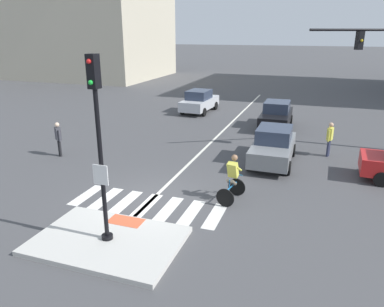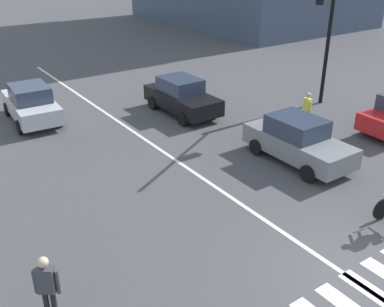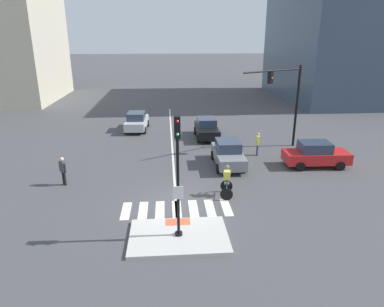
{
  "view_description": "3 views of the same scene",
  "coord_description": "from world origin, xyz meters",
  "px_view_note": "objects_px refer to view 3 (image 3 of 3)",
  "views": [
    {
      "loc": [
        5.27,
        -10.84,
        5.77
      ],
      "look_at": [
        0.49,
        2.91,
        0.88
      ],
      "focal_mm": 34.2,
      "sensor_mm": 36.0,
      "label": 1
    },
    {
      "loc": [
        -7.87,
        -4.51,
        7.27
      ],
      "look_at": [
        -1.13,
        5.23,
        1.62
      ],
      "focal_mm": 42.01,
      "sensor_mm": 36.0,
      "label": 2
    },
    {
      "loc": [
        -0.39,
        -15.69,
        8.11
      ],
      "look_at": [
        1.04,
        3.4,
        1.54
      ],
      "focal_mm": 32.34,
      "sensor_mm": 36.0,
      "label": 3
    }
  ],
  "objects_px": {
    "car_black_eastbound_far": "(207,128)",
    "pedestrian_at_curb_left": "(63,169)",
    "signal_pole": "(178,167)",
    "car_grey_eastbound_mid": "(228,153)",
    "car_silver_westbound_distant": "(137,121)",
    "cyclist": "(227,180)",
    "pedestrian_waiting_far_side": "(258,142)",
    "car_red_cross_right": "(316,154)",
    "traffic_light_mast": "(287,95)"
  },
  "relations": [
    {
      "from": "signal_pole",
      "to": "cyclist",
      "type": "relative_size",
      "value": 3.04
    },
    {
      "from": "traffic_light_mast",
      "to": "car_silver_westbound_distant",
      "type": "bearing_deg",
      "value": 151.76
    },
    {
      "from": "car_red_cross_right",
      "to": "car_grey_eastbound_mid",
      "type": "bearing_deg",
      "value": 173.85
    },
    {
      "from": "traffic_light_mast",
      "to": "car_grey_eastbound_mid",
      "type": "distance_m",
      "value": 6.66
    },
    {
      "from": "car_silver_westbound_distant",
      "to": "car_black_eastbound_far",
      "type": "xyz_separation_m",
      "value": [
        5.97,
        -2.91,
        0.0
      ]
    },
    {
      "from": "car_grey_eastbound_mid",
      "to": "cyclist",
      "type": "bearing_deg",
      "value": -100.75
    },
    {
      "from": "car_black_eastbound_far",
      "to": "pedestrian_at_curb_left",
      "type": "xyz_separation_m",
      "value": [
        -9.18,
        -8.96,
        0.17
      ]
    },
    {
      "from": "car_silver_westbound_distant",
      "to": "car_grey_eastbound_mid",
      "type": "distance_m",
      "value": 11.52
    },
    {
      "from": "car_red_cross_right",
      "to": "pedestrian_waiting_far_side",
      "type": "distance_m",
      "value": 4.01
    },
    {
      "from": "pedestrian_waiting_far_side",
      "to": "cyclist",
      "type": "bearing_deg",
      "value": -117.54
    },
    {
      "from": "signal_pole",
      "to": "car_grey_eastbound_mid",
      "type": "height_order",
      "value": "signal_pole"
    },
    {
      "from": "car_silver_westbound_distant",
      "to": "car_black_eastbound_far",
      "type": "distance_m",
      "value": 6.64
    },
    {
      "from": "car_red_cross_right",
      "to": "pedestrian_at_curb_left",
      "type": "bearing_deg",
      "value": -173.23
    },
    {
      "from": "car_silver_westbound_distant",
      "to": "signal_pole",
      "type": "bearing_deg",
      "value": -80.23
    },
    {
      "from": "pedestrian_waiting_far_side",
      "to": "car_silver_westbound_distant",
      "type": "bearing_deg",
      "value": 139.84
    },
    {
      "from": "signal_pole",
      "to": "car_black_eastbound_far",
      "type": "height_order",
      "value": "signal_pole"
    },
    {
      "from": "cyclist",
      "to": "pedestrian_waiting_far_side",
      "type": "xyz_separation_m",
      "value": [
        3.27,
        6.28,
        0.11
      ]
    },
    {
      "from": "car_black_eastbound_far",
      "to": "pedestrian_waiting_far_side",
      "type": "relative_size",
      "value": 2.46
    },
    {
      "from": "traffic_light_mast",
      "to": "car_black_eastbound_far",
      "type": "relative_size",
      "value": 1.47
    },
    {
      "from": "cyclist",
      "to": "car_black_eastbound_far",
      "type": "bearing_deg",
      "value": 88.96
    },
    {
      "from": "signal_pole",
      "to": "cyclist",
      "type": "xyz_separation_m",
      "value": [
        2.7,
        3.93,
        -2.34
      ]
    },
    {
      "from": "traffic_light_mast",
      "to": "car_red_cross_right",
      "type": "relative_size",
      "value": 1.46
    },
    {
      "from": "pedestrian_at_curb_left",
      "to": "cyclist",
      "type": "bearing_deg",
      "value": -12.79
    },
    {
      "from": "car_black_eastbound_far",
      "to": "car_grey_eastbound_mid",
      "type": "distance_m",
      "value": 6.55
    },
    {
      "from": "car_black_eastbound_far",
      "to": "cyclist",
      "type": "relative_size",
      "value": 2.45
    },
    {
      "from": "car_grey_eastbound_mid",
      "to": "car_silver_westbound_distant",
      "type": "bearing_deg",
      "value": 125.07
    },
    {
      "from": "car_red_cross_right",
      "to": "pedestrian_at_curb_left",
      "type": "distance_m",
      "value": 15.57
    },
    {
      "from": "car_silver_westbound_distant",
      "to": "car_grey_eastbound_mid",
      "type": "xyz_separation_m",
      "value": [
        6.62,
        -9.43,
        0.0
      ]
    },
    {
      "from": "signal_pole",
      "to": "car_silver_westbound_distant",
      "type": "height_order",
      "value": "signal_pole"
    },
    {
      "from": "car_silver_westbound_distant",
      "to": "car_red_cross_right",
      "type": "height_order",
      "value": "same"
    },
    {
      "from": "car_black_eastbound_far",
      "to": "car_red_cross_right",
      "type": "xyz_separation_m",
      "value": [
        6.27,
        -7.13,
        0.0
      ]
    },
    {
      "from": "car_red_cross_right",
      "to": "car_grey_eastbound_mid",
      "type": "distance_m",
      "value": 5.65
    },
    {
      "from": "traffic_light_mast",
      "to": "cyclist",
      "type": "xyz_separation_m",
      "value": [
        -5.64,
        -7.78,
        -3.18
      ]
    },
    {
      "from": "car_red_cross_right",
      "to": "car_grey_eastbound_mid",
      "type": "height_order",
      "value": "same"
    },
    {
      "from": "pedestrian_at_curb_left",
      "to": "pedestrian_waiting_far_side",
      "type": "distance_m",
      "value": 12.97
    },
    {
      "from": "car_grey_eastbound_mid",
      "to": "pedestrian_at_curb_left",
      "type": "bearing_deg",
      "value": -166.07
    },
    {
      "from": "pedestrian_waiting_far_side",
      "to": "car_black_eastbound_far",
      "type": "bearing_deg",
      "value": 123.07
    },
    {
      "from": "car_grey_eastbound_mid",
      "to": "car_red_cross_right",
      "type": "bearing_deg",
      "value": -6.15
    },
    {
      "from": "car_silver_westbound_distant",
      "to": "car_black_eastbound_far",
      "type": "bearing_deg",
      "value": -25.98
    },
    {
      "from": "signal_pole",
      "to": "car_silver_westbound_distant",
      "type": "relative_size",
      "value": 1.22
    },
    {
      "from": "signal_pole",
      "to": "car_red_cross_right",
      "type": "xyz_separation_m",
      "value": [
        9.17,
        7.8,
        -2.4
      ]
    },
    {
      "from": "car_grey_eastbound_mid",
      "to": "traffic_light_mast",
      "type": "bearing_deg",
      "value": 34.52
    },
    {
      "from": "traffic_light_mast",
      "to": "car_silver_westbound_distant",
      "type": "relative_size",
      "value": 1.45
    },
    {
      "from": "car_grey_eastbound_mid",
      "to": "pedestrian_at_curb_left",
      "type": "height_order",
      "value": "pedestrian_at_curb_left"
    },
    {
      "from": "pedestrian_waiting_far_side",
      "to": "signal_pole",
      "type": "bearing_deg",
      "value": -120.33
    },
    {
      "from": "car_grey_eastbound_mid",
      "to": "pedestrian_at_curb_left",
      "type": "xyz_separation_m",
      "value": [
        -9.84,
        -2.44,
        0.17
      ]
    },
    {
      "from": "signal_pole",
      "to": "traffic_light_mast",
      "type": "distance_m",
      "value": 14.4
    },
    {
      "from": "pedestrian_at_curb_left",
      "to": "pedestrian_waiting_far_side",
      "type": "height_order",
      "value": "same"
    },
    {
      "from": "traffic_light_mast",
      "to": "car_red_cross_right",
      "type": "height_order",
      "value": "traffic_light_mast"
    },
    {
      "from": "car_black_eastbound_far",
      "to": "car_grey_eastbound_mid",
      "type": "bearing_deg",
      "value": -84.29
    }
  ]
}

